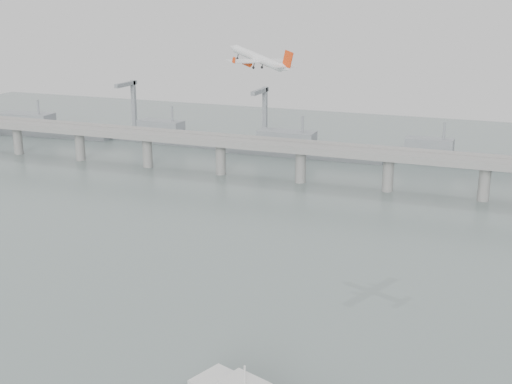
% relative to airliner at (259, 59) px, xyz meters
% --- Properties ---
extents(ground, '(900.00, 900.00, 0.00)m').
position_rel_airliner_xyz_m(ground, '(15.65, -98.22, -78.47)').
color(ground, slate).
rests_on(ground, ground).
extents(bridge, '(800.00, 22.00, 23.90)m').
position_rel_airliner_xyz_m(bridge, '(14.49, 101.78, -60.82)').
color(bridge, gray).
rests_on(bridge, ground).
extents(distant_fleet, '(453.00, 60.90, 40.00)m').
position_rel_airliner_xyz_m(distant_fleet, '(-139.71, 166.86, -72.25)').
color(distant_fleet, gray).
rests_on(distant_fleet, ground).
extents(airliner, '(33.72, 31.62, 10.91)m').
position_rel_airliner_xyz_m(airliner, '(0.00, 0.00, 0.00)').
color(airliner, white).
rests_on(airliner, ground).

